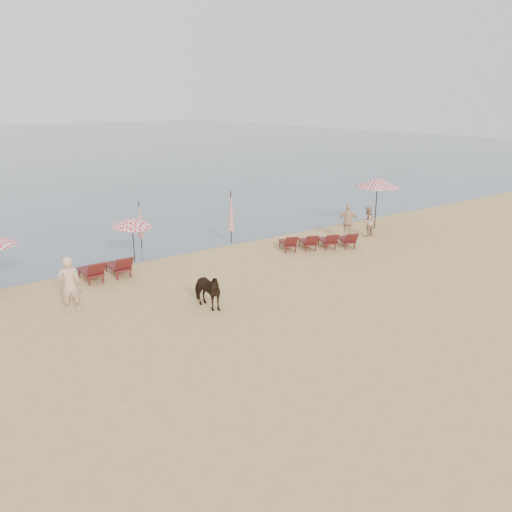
# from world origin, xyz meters

# --- Properties ---
(ground) EXTENTS (120.00, 120.00, 0.00)m
(ground) POSITION_xyz_m (0.00, 0.00, 0.00)
(ground) COLOR tan
(ground) RESTS_ON ground
(lounger_cluster_left) EXTENTS (1.75, 1.68, 0.62)m
(lounger_cluster_left) POSITION_xyz_m (-4.44, 8.80, 0.43)
(lounger_cluster_left) COLOR maroon
(lounger_cluster_left) RESTS_ON ground
(lounger_cluster_right) EXTENTS (3.74, 2.73, 0.55)m
(lounger_cluster_right) POSITION_xyz_m (5.07, 7.12, 0.38)
(lounger_cluster_right) COLOR maroon
(lounger_cluster_right) RESTS_ON ground
(umbrella_open_left_b) EXTENTS (1.62, 1.65, 2.07)m
(umbrella_open_left_b) POSITION_xyz_m (-2.74, 10.15, 1.79)
(umbrella_open_left_b) COLOR black
(umbrella_open_left_b) RESTS_ON ground
(umbrella_open_right) EXTENTS (2.30, 2.30, 2.81)m
(umbrella_open_right) POSITION_xyz_m (10.11, 8.18, 2.53)
(umbrella_open_right) COLOR black
(umbrella_open_right) RESTS_ON ground
(umbrella_closed_left) EXTENTS (0.28, 0.28, 2.29)m
(umbrella_closed_left) POSITION_xyz_m (-1.71, 11.84, 1.41)
(umbrella_closed_left) COLOR black
(umbrella_closed_left) RESTS_ON ground
(umbrella_closed_right) EXTENTS (0.31, 0.31, 2.57)m
(umbrella_closed_right) POSITION_xyz_m (2.29, 10.32, 1.58)
(umbrella_closed_right) COLOR black
(umbrella_closed_right) RESTS_ON ground
(cow) EXTENTS (0.92, 1.59, 1.27)m
(cow) POSITION_xyz_m (-2.71, 4.06, 0.63)
(cow) COLOR black
(cow) RESTS_ON ground
(beachgoer_left) EXTENTS (0.79, 0.63, 1.91)m
(beachgoer_left) POSITION_xyz_m (-6.46, 6.34, 0.95)
(beachgoer_left) COLOR #DEAB8A
(beachgoer_left) RESTS_ON ground
(beachgoer_right_a) EXTENTS (0.87, 0.75, 1.54)m
(beachgoer_right_a) POSITION_xyz_m (8.65, 7.41, 0.77)
(beachgoer_right_a) COLOR tan
(beachgoer_right_a) RESTS_ON ground
(beachgoer_right_b) EXTENTS (1.06, 1.04, 1.79)m
(beachgoer_right_b) POSITION_xyz_m (7.41, 7.54, 0.89)
(beachgoer_right_b) COLOR #DEB58B
(beachgoer_right_b) RESTS_ON ground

